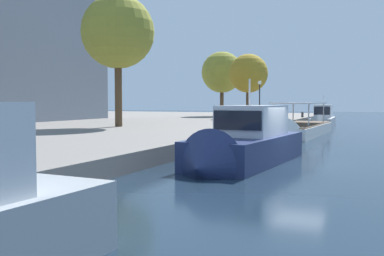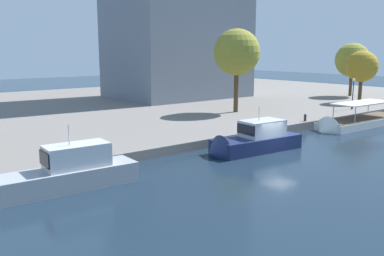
# 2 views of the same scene
# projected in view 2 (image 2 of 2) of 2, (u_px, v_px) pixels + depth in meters

# --- Properties ---
(ground_plane) EXTENTS (220.00, 220.00, 0.00)m
(ground_plane) POSITION_uv_depth(u_px,v_px,m) (279.00, 154.00, 34.63)
(ground_plane) COLOR #192838
(dock_promenade) EXTENTS (120.00, 55.00, 0.79)m
(dock_promenade) POSITION_uv_depth(u_px,v_px,m) (99.00, 108.00, 59.78)
(dock_promenade) COLOR slate
(dock_promenade) RESTS_ON ground_plane
(motor_yacht_1) EXTENTS (9.73, 2.85, 4.72)m
(motor_yacht_1) POSITION_uv_depth(u_px,v_px,m) (61.00, 178.00, 25.58)
(motor_yacht_1) COLOR #9EA3A8
(motor_yacht_1) RESTS_ON ground_plane
(motor_yacht_2) EXTENTS (9.25, 3.52, 4.72)m
(motor_yacht_2) POSITION_uv_depth(u_px,v_px,m) (251.00, 143.00, 35.40)
(motor_yacht_2) COLOR navy
(motor_yacht_2) RESTS_ON ground_plane
(tour_boat_3) EXTENTS (14.04, 3.74, 4.05)m
(tour_boat_3) POSITION_uv_depth(u_px,v_px,m) (356.00, 124.00, 46.91)
(tour_boat_3) COLOR silver
(tour_boat_3) RESTS_ON ground_plane
(mooring_bollard_0) EXTENTS (0.29, 0.29, 0.80)m
(mooring_bollard_0) POSITION_uv_depth(u_px,v_px,m) (305.00, 117.00, 45.96)
(mooring_bollard_0) COLOR #2D2D33
(mooring_bollard_0) RESTS_ON dock_promenade
(lamp_post) EXTENTS (0.38, 0.38, 4.06)m
(lamp_post) POSITION_uv_depth(u_px,v_px,m) (353.00, 91.00, 55.06)
(lamp_post) COLOR black
(lamp_post) RESTS_ON dock_promenade
(tree_1) EXTENTS (5.74, 5.86, 10.30)m
(tree_1) POSITION_uv_depth(u_px,v_px,m) (236.00, 52.00, 51.90)
(tree_1) COLOR #4C3823
(tree_1) RESTS_ON dock_promenade
(tree_2) EXTENTS (4.61, 4.61, 7.63)m
(tree_2) POSITION_uv_depth(u_px,v_px,m) (361.00, 67.00, 62.00)
(tree_2) COLOR #4C3823
(tree_2) RESTS_ON dock_promenade
(tree_3) EXTENTS (5.68, 5.68, 8.89)m
(tree_3) POSITION_uv_depth(u_px,v_px,m) (351.00, 60.00, 70.66)
(tree_3) COLOR #4C3823
(tree_3) RESTS_ON dock_promenade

